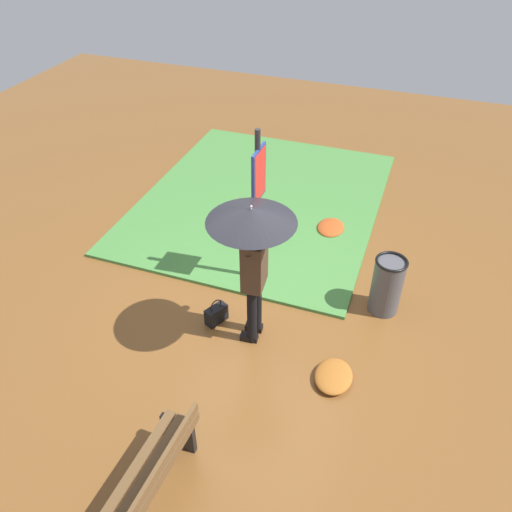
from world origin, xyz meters
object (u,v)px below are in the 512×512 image
at_px(park_bench, 149,483).
at_px(trash_bin, 387,285).
at_px(handbag, 216,314).
at_px(person_with_umbrella, 253,241).
at_px(info_sign_post, 258,193).

bearing_deg(park_bench, trash_bin, 154.46).
bearing_deg(trash_bin, handbag, -64.25).
height_order(person_with_umbrella, trash_bin, person_with_umbrella).
relative_size(info_sign_post, handbag, 6.22).
xyz_separation_m(person_with_umbrella, park_bench, (2.27, -0.17, -1.15)).
bearing_deg(handbag, person_with_umbrella, 75.47).
xyz_separation_m(handbag, trash_bin, (-0.97, 2.01, 0.29)).
bearing_deg(handbag, park_bench, 9.23).
relative_size(info_sign_post, park_bench, 1.64).
distance_m(info_sign_post, park_bench, 3.56).
bearing_deg(info_sign_post, park_bench, 2.82).
bearing_deg(trash_bin, person_with_umbrella, -52.40).
relative_size(park_bench, trash_bin, 1.68).
xyz_separation_m(park_bench, trash_bin, (-3.38, 1.62, 0.02)).
bearing_deg(person_with_umbrella, trash_bin, 127.60).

